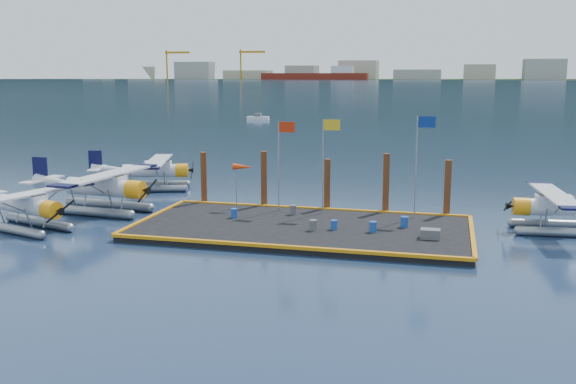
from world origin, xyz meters
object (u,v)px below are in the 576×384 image
at_px(drum_4, 404,222).
at_px(drum_5, 293,210).
at_px(piling_0, 204,180).
at_px(piling_4, 447,190).
at_px(seaplane_b, 103,190).
at_px(drum_2, 373,227).
at_px(piling_1, 264,181).
at_px(piling_2, 327,187).
at_px(seaplane_d, 560,210).
at_px(flagpole_yellow, 326,152).
at_px(drum_0, 234,213).
at_px(seaplane_a, 27,208).
at_px(drum_1, 334,225).
at_px(drum_3, 313,225).
at_px(piling_3, 386,185).
at_px(windsock, 243,168).
at_px(flagpole_blue, 420,152).
at_px(seaplane_c, 154,173).
at_px(flagpole_red, 282,152).
at_px(crate, 430,234).

bearing_deg(drum_4, drum_5, 166.45).
xyz_separation_m(piling_0, piling_4, (17.00, 0.00, 0.00)).
height_order(seaplane_b, drum_4, seaplane_b).
bearing_deg(drum_2, piling_4, 55.47).
distance_m(piling_1, piling_2, 4.50).
relative_size(seaplane_d, piling_0, 2.26).
bearing_deg(piling_2, flagpole_yellow, -82.79).
xyz_separation_m(drum_4, piling_1, (-10.07, 4.33, 1.37)).
relative_size(drum_0, piling_2, 0.16).
height_order(seaplane_a, seaplane_b, seaplane_b).
bearing_deg(drum_0, drum_1, -12.84).
relative_size(drum_0, drum_5, 0.96).
xyz_separation_m(drum_3, piling_3, (3.60, 6.47, 1.44)).
relative_size(drum_4, windsock, 0.21).
height_order(seaplane_b, flagpole_blue, flagpole_blue).
bearing_deg(windsock, drum_2, -25.07).
bearing_deg(piling_1, drum_5, -43.21).
bearing_deg(piling_0, seaplane_a, -130.80).
relative_size(drum_1, flagpole_blue, 0.09).
xyz_separation_m(flagpole_blue, piling_2, (-6.20, 1.60, -2.79)).
height_order(drum_0, piling_1, piling_1).
bearing_deg(drum_0, seaplane_a, -157.72).
height_order(drum_5, flagpole_blue, flagpole_blue).
relative_size(seaplane_b, drum_2, 16.62).
relative_size(seaplane_a, piling_0, 2.23).
bearing_deg(seaplane_d, piling_0, 80.15).
bearing_deg(seaplane_d, windsock, 83.95).
height_order(seaplane_b, piling_4, piling_4).
relative_size(drum_3, piling_0, 0.16).
bearing_deg(seaplane_c, flagpole_red, 43.60).
height_order(drum_4, piling_4, piling_4).
distance_m(piling_0, piling_4, 17.00).
height_order(seaplane_d, drum_2, seaplane_d).
relative_size(flagpole_yellow, piling_2, 1.63).
height_order(drum_3, piling_0, piling_0).
bearing_deg(seaplane_d, seaplane_c, 70.89).
relative_size(seaplane_c, piling_2, 2.44).
height_order(drum_2, piling_1, piling_1).
distance_m(drum_5, piling_4, 10.18).
relative_size(flagpole_blue, piling_2, 1.71).
relative_size(drum_5, crate, 0.58).
xyz_separation_m(drum_3, piling_1, (-4.90, 6.47, 1.39)).
height_order(flagpole_red, piling_0, flagpole_red).
xyz_separation_m(drum_4, flagpole_yellow, (-5.36, 2.73, 3.79)).
distance_m(seaplane_c, drum_0, 14.40).
bearing_deg(piling_4, crate, -97.09).
distance_m(piling_1, piling_3, 8.50).
bearing_deg(flagpole_yellow, seaplane_d, -0.64).
bearing_deg(drum_3, windsock, 140.61).
xyz_separation_m(seaplane_a, piling_3, (20.95, 9.21, 0.76)).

